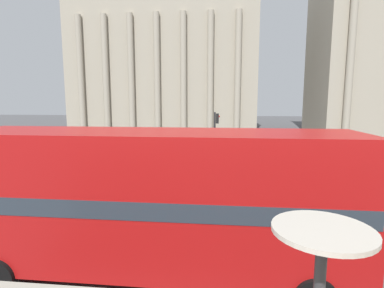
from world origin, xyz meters
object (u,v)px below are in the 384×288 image
at_px(traffic_light_near, 117,160).
at_px(pedestrian_black, 278,142).
at_px(cafe_dining_table, 321,259).
at_px(double_decker_bus, 157,199).
at_px(plaza_building_left, 166,68).
at_px(traffic_light_mid, 216,133).
at_px(pedestrian_red, 372,156).

height_order(traffic_light_near, pedestrian_black, traffic_light_near).
xyz_separation_m(cafe_dining_table, traffic_light_near, (-5.67, 11.78, -1.85)).
relative_size(double_decker_bus, pedestrian_black, 5.83).
distance_m(double_decker_bus, plaza_building_left, 43.81).
bearing_deg(plaza_building_left, traffic_light_near, -82.78).
distance_m(double_decker_bus, pedestrian_black, 22.73).
distance_m(plaza_building_left, traffic_light_mid, 31.12).
height_order(double_decker_bus, pedestrian_red, double_decker_bus).
bearing_deg(double_decker_bus, cafe_dining_table, -73.16).
relative_size(traffic_light_near, pedestrian_red, 2.02).
relative_size(double_decker_bus, cafe_dining_table, 14.53).
xyz_separation_m(double_decker_bus, cafe_dining_table, (2.38, -5.94, 1.69)).
relative_size(plaza_building_left, pedestrian_red, 18.24).
xyz_separation_m(double_decker_bus, traffic_light_near, (-3.30, 5.83, -0.17)).
height_order(cafe_dining_table, traffic_light_mid, cafe_dining_table).
bearing_deg(traffic_light_mid, plaza_building_left, 107.60).
height_order(traffic_light_mid, pedestrian_red, traffic_light_mid).
relative_size(cafe_dining_table, traffic_light_mid, 0.17).
bearing_deg(cafe_dining_table, double_decker_bus, 111.79).
distance_m(pedestrian_black, pedestrian_red, 8.53).
relative_size(double_decker_bus, traffic_light_near, 3.26).
relative_size(plaza_building_left, pedestrian_black, 16.12).
height_order(plaza_building_left, pedestrian_red, plaza_building_left).
bearing_deg(traffic_light_near, traffic_light_mid, 59.91).
height_order(double_decker_bus, pedestrian_black, double_decker_bus).
height_order(pedestrian_black, pedestrian_red, pedestrian_black).
relative_size(cafe_dining_table, pedestrian_red, 0.45).
bearing_deg(pedestrian_red, traffic_light_mid, -172.04).
relative_size(traffic_light_near, traffic_light_mid, 0.78).
height_order(traffic_light_near, traffic_light_mid, traffic_light_mid).
distance_m(plaza_building_left, pedestrian_red, 35.32).
distance_m(traffic_light_mid, pedestrian_red, 11.75).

